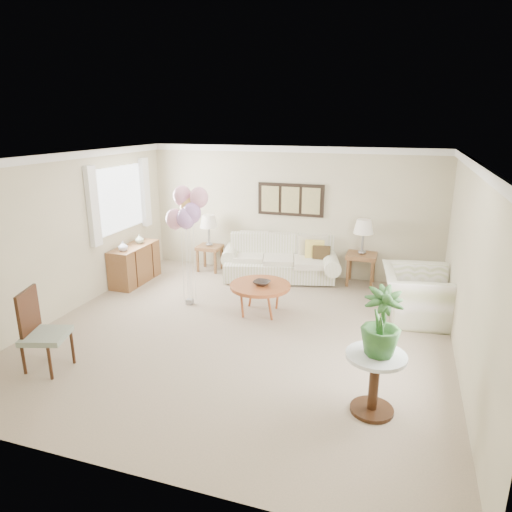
# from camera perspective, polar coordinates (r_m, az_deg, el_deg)

# --- Properties ---
(ground_plane) EXTENTS (6.00, 6.00, 0.00)m
(ground_plane) POSITION_cam_1_polar(r_m,az_deg,el_deg) (6.98, -1.88, -9.62)
(ground_plane) COLOR tan
(room_shell) EXTENTS (6.04, 6.04, 2.60)m
(room_shell) POSITION_cam_1_polar(r_m,az_deg,el_deg) (6.55, -2.64, 3.74)
(room_shell) COLOR beige
(room_shell) RESTS_ON ground
(wall_art_triptych) EXTENTS (1.35, 0.06, 0.65)m
(wall_art_triptych) POSITION_cam_1_polar(r_m,az_deg,el_deg) (9.23, 4.34, 7.02)
(wall_art_triptych) COLOR black
(wall_art_triptych) RESTS_ON ground
(sofa) EXTENTS (2.58, 1.39, 0.88)m
(sofa) POSITION_cam_1_polar(r_m,az_deg,el_deg) (9.17, 3.03, -0.76)
(sofa) COLOR white
(sofa) RESTS_ON ground
(end_table_left) EXTENTS (0.50, 0.45, 0.54)m
(end_table_left) POSITION_cam_1_polar(r_m,az_deg,el_deg) (9.68, -5.83, 0.79)
(end_table_left) COLOR brown
(end_table_left) RESTS_ON ground
(end_table_right) EXTENTS (0.57, 0.51, 0.62)m
(end_table_right) POSITION_cam_1_polar(r_m,az_deg,el_deg) (9.03, 13.05, -0.34)
(end_table_right) COLOR brown
(end_table_right) RESTS_ON ground
(lamp_left) EXTENTS (0.37, 0.37, 0.66)m
(lamp_left) POSITION_cam_1_polar(r_m,az_deg,el_deg) (9.54, -5.93, 4.20)
(lamp_left) COLOR gray
(lamp_left) RESTS_ON end_table_left
(lamp_right) EXTENTS (0.38, 0.38, 0.67)m
(lamp_right) POSITION_cam_1_polar(r_m,az_deg,el_deg) (8.87, 13.31, 3.45)
(lamp_right) COLOR gray
(lamp_right) RESTS_ON end_table_right
(coffee_table) EXTENTS (1.00, 1.00, 0.50)m
(coffee_table) POSITION_cam_1_polar(r_m,az_deg,el_deg) (7.48, 0.53, -3.86)
(coffee_table) COLOR #9D4625
(coffee_table) RESTS_ON ground
(decor_bowl) EXTENTS (0.30, 0.30, 0.07)m
(decor_bowl) POSITION_cam_1_polar(r_m,az_deg,el_deg) (7.44, 0.73, -3.39)
(decor_bowl) COLOR #2D2622
(decor_bowl) RESTS_ON coffee_table
(armchair) EXTENTS (1.20, 1.34, 0.79)m
(armchair) POSITION_cam_1_polar(r_m,az_deg,el_deg) (7.78, 19.47, -4.58)
(armchair) COLOR white
(armchair) RESTS_ON ground
(side_table) EXTENTS (0.65, 0.65, 0.70)m
(side_table) POSITION_cam_1_polar(r_m,az_deg,el_deg) (5.19, 14.66, -13.46)
(side_table) COLOR silver
(side_table) RESTS_ON ground
(potted_plant) EXTENTS (0.50, 0.50, 0.74)m
(potted_plant) POSITION_cam_1_polar(r_m,az_deg,el_deg) (4.95, 15.40, -7.97)
(potted_plant) COLOR #264E27
(potted_plant) RESTS_ON side_table
(accent_chair) EXTENTS (0.64, 0.64, 1.05)m
(accent_chair) POSITION_cam_1_polar(r_m,az_deg,el_deg) (6.46, -25.38, -8.24)
(accent_chair) COLOR gray
(accent_chair) RESTS_ON ground
(credenza) EXTENTS (0.46, 1.20, 0.74)m
(credenza) POSITION_cam_1_polar(r_m,az_deg,el_deg) (9.27, -14.91, -0.97)
(credenza) COLOR brown
(credenza) RESTS_ON ground
(vase_white) EXTENTS (0.22, 0.22, 0.18)m
(vase_white) POSITION_cam_1_polar(r_m,az_deg,el_deg) (8.84, -16.30, 1.18)
(vase_white) COLOR silver
(vase_white) RESTS_ON credenza
(vase_sage) EXTENTS (0.18, 0.18, 0.18)m
(vase_sage) POSITION_cam_1_polar(r_m,az_deg,el_deg) (9.30, -14.36, 2.07)
(vase_sage) COLOR #9FAF93
(vase_sage) RESTS_ON credenza
(balloon_cluster) EXTENTS (0.69, 0.53, 2.05)m
(balloon_cluster) POSITION_cam_1_polar(r_m,az_deg,el_deg) (7.64, -8.60, 5.84)
(balloon_cluster) COLOR gray
(balloon_cluster) RESTS_ON ground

